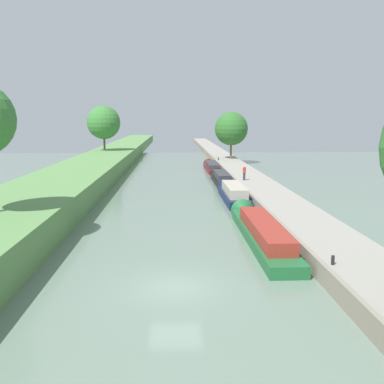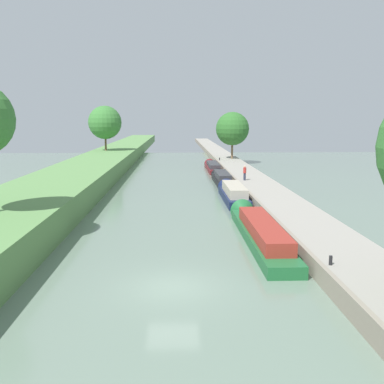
{
  "view_description": "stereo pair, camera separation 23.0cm",
  "coord_description": "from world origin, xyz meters",
  "px_view_note": "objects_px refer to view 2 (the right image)",
  "views": [
    {
      "loc": [
        -0.03,
        -18.79,
        7.8
      ],
      "look_at": [
        1.68,
        20.28,
        1.0
      ],
      "focal_mm": 39.47,
      "sensor_mm": 36.0,
      "label": 1
    },
    {
      "loc": [
        0.19,
        -18.8,
        7.8
      ],
      "look_at": [
        1.68,
        20.28,
        1.0
      ],
      "focal_mm": 39.47,
      "sensor_mm": 36.0,
      "label": 2
    }
  ],
  "objects_px": {
    "narrowboat_green": "(259,230)",
    "mooring_bollard_far": "(220,159)",
    "narrowboat_maroon": "(212,167)",
    "person_walking": "(245,173)",
    "mooring_bollard_near": "(331,260)",
    "narrowboat_navy": "(233,193)",
    "narrowboat_black": "(221,178)"
  },
  "relations": [
    {
      "from": "mooring_bollard_far",
      "to": "person_walking",
      "type": "bearing_deg",
      "value": -88.97
    },
    {
      "from": "narrowboat_maroon",
      "to": "mooring_bollard_near",
      "type": "bearing_deg",
      "value": -87.94
    },
    {
      "from": "narrowboat_black",
      "to": "person_walking",
      "type": "xyz_separation_m",
      "value": [
        2.08,
        -4.87,
        1.28
      ]
    },
    {
      "from": "narrowboat_green",
      "to": "mooring_bollard_far",
      "type": "distance_m",
      "value": 43.57
    },
    {
      "from": "narrowboat_navy",
      "to": "narrowboat_black",
      "type": "height_order",
      "value": "narrowboat_navy"
    },
    {
      "from": "narrowboat_black",
      "to": "person_walking",
      "type": "height_order",
      "value": "person_walking"
    },
    {
      "from": "person_walking",
      "to": "mooring_bollard_near",
      "type": "xyz_separation_m",
      "value": [
        -0.42,
        -27.92,
        -0.65
      ]
    },
    {
      "from": "narrowboat_green",
      "to": "narrowboat_maroon",
      "type": "distance_m",
      "value": 38.14
    },
    {
      "from": "narrowboat_navy",
      "to": "mooring_bollard_near",
      "type": "relative_size",
      "value": 23.55
    },
    {
      "from": "narrowboat_black",
      "to": "mooring_bollard_near",
      "type": "bearing_deg",
      "value": -87.11
    },
    {
      "from": "narrowboat_green",
      "to": "mooring_bollard_far",
      "type": "height_order",
      "value": "narrowboat_green"
    },
    {
      "from": "narrowboat_black",
      "to": "mooring_bollard_near",
      "type": "relative_size",
      "value": 23.35
    },
    {
      "from": "person_walking",
      "to": "narrowboat_black",
      "type": "bearing_deg",
      "value": 113.12
    },
    {
      "from": "person_walking",
      "to": "mooring_bollard_far",
      "type": "height_order",
      "value": "person_walking"
    },
    {
      "from": "narrowboat_black",
      "to": "mooring_bollard_far",
      "type": "height_order",
      "value": "mooring_bollard_far"
    },
    {
      "from": "person_walking",
      "to": "mooring_bollard_far",
      "type": "distance_m",
      "value": 23.44
    },
    {
      "from": "narrowboat_navy",
      "to": "person_walking",
      "type": "bearing_deg",
      "value": 70.93
    },
    {
      "from": "narrowboat_maroon",
      "to": "narrowboat_green",
      "type": "bearing_deg",
      "value": -90.33
    },
    {
      "from": "narrowboat_green",
      "to": "narrowboat_black",
      "type": "bearing_deg",
      "value": 89.51
    },
    {
      "from": "narrowboat_green",
      "to": "narrowboat_maroon",
      "type": "height_order",
      "value": "narrowboat_green"
    },
    {
      "from": "narrowboat_green",
      "to": "person_walking",
      "type": "height_order",
      "value": "person_walking"
    },
    {
      "from": "narrowboat_black",
      "to": "narrowboat_maroon",
      "type": "xyz_separation_m",
      "value": [
        0.01,
        13.17,
        -0.06
      ]
    },
    {
      "from": "narrowboat_green",
      "to": "narrowboat_black",
      "type": "relative_size",
      "value": 1.38
    },
    {
      "from": "narrowboat_maroon",
      "to": "mooring_bollard_far",
      "type": "relative_size",
      "value": 27.03
    },
    {
      "from": "mooring_bollard_near",
      "to": "narrowboat_maroon",
      "type": "bearing_deg",
      "value": 92.06
    },
    {
      "from": "narrowboat_black",
      "to": "mooring_bollard_near",
      "type": "height_order",
      "value": "mooring_bollard_near"
    },
    {
      "from": "person_walking",
      "to": "narrowboat_maroon",
      "type": "bearing_deg",
      "value": 96.55
    },
    {
      "from": "person_walking",
      "to": "narrowboat_navy",
      "type": "bearing_deg",
      "value": -109.07
    },
    {
      "from": "narrowboat_navy",
      "to": "mooring_bollard_near",
      "type": "height_order",
      "value": "narrowboat_navy"
    },
    {
      "from": "narrowboat_green",
      "to": "narrowboat_navy",
      "type": "bearing_deg",
      "value": 89.53
    },
    {
      "from": "narrowboat_black",
      "to": "narrowboat_maroon",
      "type": "bearing_deg",
      "value": 89.97
    },
    {
      "from": "narrowboat_maroon",
      "to": "person_walking",
      "type": "relative_size",
      "value": 7.33
    }
  ]
}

